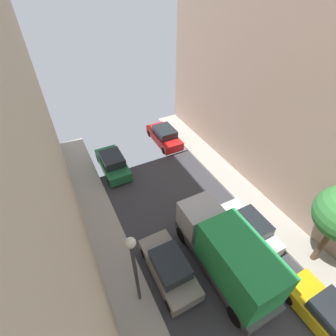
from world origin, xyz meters
The scene contains 7 objects.
parked_car_left_3 centered at (-2.70, 6.57, 0.72)m, with size 1.78×4.20×1.57m.
parked_car_left_4 centered at (-2.70, 16.31, 0.72)m, with size 1.78×4.20×1.57m.
parked_car_right_1 centered at (2.70, 1.07, 0.72)m, with size 1.78×4.20×1.57m.
parked_car_right_2 centered at (2.70, 6.61, 0.72)m, with size 1.78×4.20×1.57m.
parked_car_right_3 centered at (2.70, 17.94, 0.72)m, with size 1.78×4.20×1.57m.
delivery_truck centered at (0.00, 5.40, 1.79)m, with size 2.26×6.60×3.38m.
lamp_post centered at (-4.60, 6.10, 3.54)m, with size 0.44×0.44×5.10m.
Camera 1 is at (-5.74, 0.80, 13.18)m, focal length 26.51 mm.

